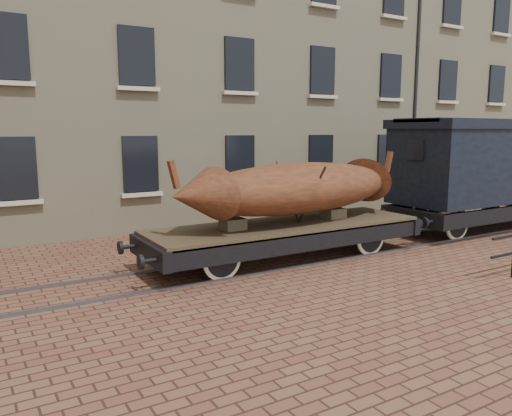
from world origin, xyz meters
TOP-DOWN VIEW (x-y plane):
  - ground at (0.00, 0.00)m, footprint 90.00×90.00m
  - warehouse_cream at (3.00, 9.99)m, footprint 40.00×10.19m
  - rail_track at (0.00, 0.00)m, footprint 30.00×1.52m
  - flatcar_wagon at (-0.46, -0.00)m, footprint 7.95×2.16m
  - iron_boat at (-0.08, -0.00)m, footprint 7.18×2.65m
  - goods_van at (7.02, -0.00)m, footprint 6.89×2.51m

SIDE VIEW (x-z plane):
  - ground at x=0.00m, z-range 0.00..0.00m
  - rail_track at x=0.00m, z-range 0.00..0.06m
  - flatcar_wagon at x=-0.46m, z-range 0.15..1.35m
  - iron_boat at x=-0.08m, z-range 0.95..2.65m
  - goods_van at x=7.02m, z-range 0.45..4.01m
  - warehouse_cream at x=3.00m, z-range 0.00..14.00m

